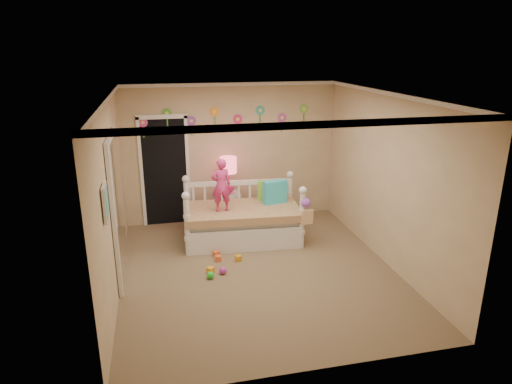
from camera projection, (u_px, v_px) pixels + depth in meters
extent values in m
cube|color=#7F684C|center=(258.00, 271.00, 6.76)|extent=(4.00, 4.50, 0.01)
cube|color=white|center=(259.00, 95.00, 5.96)|extent=(4.00, 4.50, 0.01)
cube|color=tan|center=(232.00, 153.00, 8.45)|extent=(4.00, 0.01, 2.60)
cube|color=tan|center=(111.00, 199.00, 5.94)|extent=(0.01, 4.50, 2.60)
cube|color=tan|center=(387.00, 180.00, 6.78)|extent=(0.01, 4.50, 2.60)
cube|color=#27BFC5|center=(275.00, 192.00, 7.82)|extent=(0.42, 0.22, 0.40)
cube|color=#80D240|center=(269.00, 191.00, 7.97)|extent=(0.40, 0.28, 0.35)
imported|color=#E43382|center=(221.00, 185.00, 7.37)|extent=(0.34, 0.24, 0.90)
cube|color=white|center=(229.00, 209.00, 8.40)|extent=(0.42, 0.35, 0.63)
sphere|color=#D11B79|center=(229.00, 188.00, 8.27)|extent=(0.19, 0.19, 0.19)
cylinder|color=#D11B79|center=(228.00, 178.00, 8.21)|extent=(0.03, 0.03, 0.39)
cylinder|color=#FF4C65|center=(228.00, 165.00, 8.13)|extent=(0.31, 0.31, 0.29)
cube|color=black|center=(165.00, 171.00, 8.25)|extent=(0.90, 0.04, 2.07)
cube|color=white|center=(118.00, 208.00, 6.31)|extent=(0.07, 1.30, 2.10)
cube|color=white|center=(105.00, 203.00, 5.04)|extent=(0.05, 0.34, 0.42)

